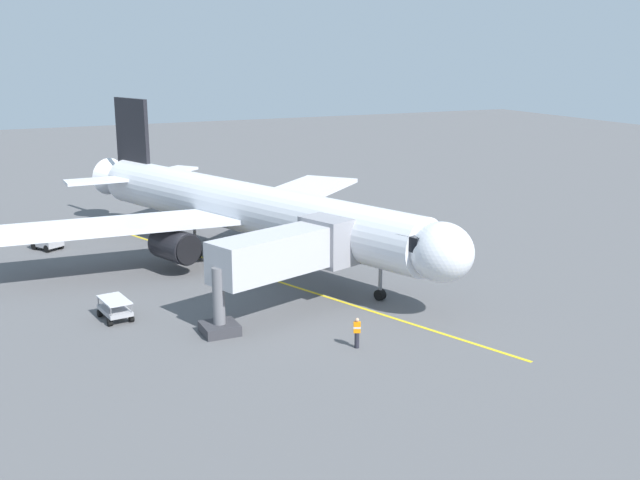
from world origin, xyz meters
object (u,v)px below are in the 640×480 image
(airplane, at_px, (243,208))
(belt_loader_near_nose, at_px, (341,225))
(tug_portside, at_px, (47,241))
(jet_bridge, at_px, (292,252))
(baggage_cart_starboard_side, at_px, (115,309))
(ground_crew_marshaller, at_px, (357,332))

(airplane, height_order, belt_loader_near_nose, airplane)
(airplane, relative_size, tug_portside, 14.22)
(airplane, relative_size, jet_bridge, 3.44)
(airplane, xyz_separation_m, tug_portside, (13.40, -9.51, -3.30))
(jet_bridge, relative_size, baggage_cart_starboard_side, 4.10)
(airplane, bearing_deg, tug_portside, -35.38)
(jet_bridge, bearing_deg, tug_portside, -61.04)
(belt_loader_near_nose, bearing_deg, airplane, 22.91)
(tug_portside, bearing_deg, baggage_cart_starboard_side, 95.73)
(baggage_cart_starboard_side, bearing_deg, jet_bridge, 163.65)
(airplane, relative_size, baggage_cart_starboard_side, 14.11)
(belt_loader_near_nose, height_order, tug_portside, belt_loader_near_nose)
(airplane, relative_size, ground_crew_marshaller, 22.83)
(ground_crew_marshaller, height_order, belt_loader_near_nose, belt_loader_near_nose)
(baggage_cart_starboard_side, bearing_deg, tug_portside, -84.27)
(ground_crew_marshaller, xyz_separation_m, baggage_cart_starboard_side, (11.02, -10.09, -0.23))
(ground_crew_marshaller, relative_size, baggage_cart_starboard_side, 0.62)
(jet_bridge, distance_m, belt_loader_near_nose, 20.76)
(ground_crew_marshaller, bearing_deg, jet_bridge, -83.73)
(belt_loader_near_nose, xyz_separation_m, tug_portside, (23.87, -5.09, -0.01))
(tug_portside, bearing_deg, airplane, 144.62)
(ground_crew_marshaller, bearing_deg, belt_loader_near_nose, -114.57)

